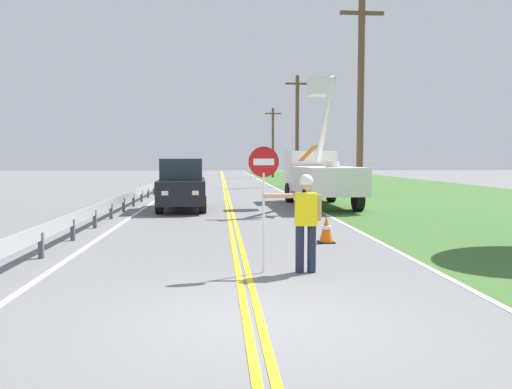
# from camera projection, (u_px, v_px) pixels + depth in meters

# --- Properties ---
(ground_plane) EXTENTS (160.00, 160.00, 0.00)m
(ground_plane) POSITION_uv_depth(u_px,v_px,m) (253.00, 319.00, 6.52)
(ground_plane) COLOR slate
(grass_verge_right) EXTENTS (16.00, 110.00, 0.01)m
(grass_verge_right) POSITION_uv_depth(u_px,v_px,m) (438.00, 197.00, 27.28)
(grass_verge_right) COLOR #3D662D
(grass_verge_right) RESTS_ON ground
(centerline_yellow_left) EXTENTS (0.11, 110.00, 0.01)m
(centerline_yellow_left) POSITION_uv_depth(u_px,v_px,m) (225.00, 198.00, 26.40)
(centerline_yellow_left) COLOR yellow
(centerline_yellow_left) RESTS_ON ground
(centerline_yellow_right) EXTENTS (0.11, 110.00, 0.01)m
(centerline_yellow_right) POSITION_uv_depth(u_px,v_px,m) (229.00, 198.00, 26.42)
(centerline_yellow_right) COLOR yellow
(centerline_yellow_right) RESTS_ON ground
(edge_line_right) EXTENTS (0.12, 110.00, 0.01)m
(edge_line_right) POSITION_uv_depth(u_px,v_px,m) (294.00, 198.00, 26.68)
(edge_line_right) COLOR silver
(edge_line_right) RESTS_ON ground
(edge_line_left) EXTENTS (0.12, 110.00, 0.01)m
(edge_line_left) POSITION_uv_depth(u_px,v_px,m) (159.00, 198.00, 26.14)
(edge_line_left) COLOR silver
(edge_line_left) RESTS_ON ground
(flagger_worker) EXTENTS (1.09, 0.27, 1.83)m
(flagger_worker) POSITION_uv_depth(u_px,v_px,m) (305.00, 216.00, 9.12)
(flagger_worker) COLOR #1E2338
(flagger_worker) RESTS_ON ground
(stop_sign_paddle) EXTENTS (0.56, 0.04, 2.33)m
(stop_sign_paddle) POSITION_uv_depth(u_px,v_px,m) (264.00, 181.00, 9.07)
(stop_sign_paddle) COLOR silver
(stop_sign_paddle) RESTS_ON ground
(utility_bucket_truck) EXTENTS (2.67, 6.86, 5.71)m
(utility_bucket_truck) POSITION_uv_depth(u_px,v_px,m) (319.00, 174.00, 22.19)
(utility_bucket_truck) COLOR white
(utility_bucket_truck) RESTS_ON ground
(oncoming_suv_nearest) EXTENTS (2.06, 4.67, 2.10)m
(oncoming_suv_nearest) POSITION_uv_depth(u_px,v_px,m) (182.00, 184.00, 20.30)
(oncoming_suv_nearest) COLOR black
(oncoming_suv_nearest) RESTS_ON ground
(utility_pole_near) EXTENTS (1.80, 0.28, 8.58)m
(utility_pole_near) POSITION_uv_depth(u_px,v_px,m) (361.00, 101.00, 20.29)
(utility_pole_near) COLOR brown
(utility_pole_near) RESTS_ON ground
(utility_pole_mid) EXTENTS (1.80, 0.28, 8.27)m
(utility_pole_mid) POSITION_uv_depth(u_px,v_px,m) (297.00, 129.00, 37.18)
(utility_pole_mid) COLOR brown
(utility_pole_mid) RESTS_ON ground
(utility_pole_far) EXTENTS (1.80, 0.28, 7.67)m
(utility_pole_far) POSITION_uv_depth(u_px,v_px,m) (273.00, 141.00, 55.10)
(utility_pole_far) COLOR brown
(utility_pole_far) RESTS_ON ground
(traffic_cone_lead) EXTENTS (0.40, 0.40, 0.70)m
(traffic_cone_lead) POSITION_uv_depth(u_px,v_px,m) (326.00, 229.00, 12.42)
(traffic_cone_lead) COLOR orange
(traffic_cone_lead) RESTS_ON ground
(guardrail_left_shoulder) EXTENTS (0.10, 32.00, 0.71)m
(guardrail_left_shoulder) POSITION_uv_depth(u_px,v_px,m) (129.00, 197.00, 20.69)
(guardrail_left_shoulder) COLOR #9EA0A3
(guardrail_left_shoulder) RESTS_ON ground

